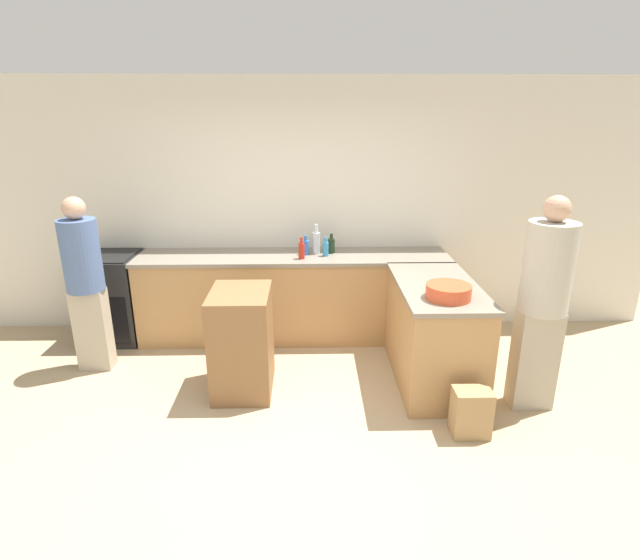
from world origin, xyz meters
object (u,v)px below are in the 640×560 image
at_px(hot_sauce_bottle, 302,250).
at_px(person_at_peninsula, 543,299).
at_px(mixing_bowl, 448,292).
at_px(wine_bottle_dark, 331,245).
at_px(island_table, 242,342).
at_px(paper_bag, 471,413).
at_px(water_bottle_blue, 306,247).
at_px(person_by_range, 85,279).
at_px(range_oven, 112,297).
at_px(vinegar_bottle_clear, 316,242).
at_px(dish_soap_bottle, 326,249).

height_order(hot_sauce_bottle, person_at_peninsula, person_at_peninsula).
xyz_separation_m(mixing_bowl, person_at_peninsula, (0.72, -0.10, -0.03)).
relative_size(wine_bottle_dark, person_at_peninsula, 0.12).
bearing_deg(island_table, paper_bag, -21.51).
relative_size(wine_bottle_dark, paper_bag, 0.55).
distance_m(water_bottle_blue, person_by_range, 2.13).
distance_m(range_oven, person_by_range, 0.81).
distance_m(person_by_range, person_at_peninsula, 3.95).
distance_m(mixing_bowl, person_at_peninsula, 0.73).
relative_size(vinegar_bottle_clear, person_at_peninsula, 0.18).
relative_size(hot_sauce_bottle, person_by_range, 0.14).
bearing_deg(range_oven, dish_soap_bottle, -1.10).
relative_size(hot_sauce_bottle, water_bottle_blue, 1.08).
xyz_separation_m(hot_sauce_bottle, person_at_peninsula, (1.91, -1.27, -0.06)).
bearing_deg(person_by_range, dish_soap_bottle, 16.01).
distance_m(island_table, hot_sauce_bottle, 1.22).
xyz_separation_m(mixing_bowl, vinegar_bottle_clear, (-1.04, 1.36, 0.07)).
relative_size(vinegar_bottle_clear, paper_bag, 0.83).
height_order(mixing_bowl, person_by_range, person_by_range).
bearing_deg(hot_sauce_bottle, person_by_range, -164.66).
xyz_separation_m(range_oven, paper_bag, (3.32, -1.81, -0.28)).
distance_m(mixing_bowl, hot_sauce_bottle, 1.67).
bearing_deg(water_bottle_blue, dish_soap_bottle, -16.06).
distance_m(hot_sauce_bottle, person_by_range, 2.04).
xyz_separation_m(island_table, paper_bag, (1.80, -0.71, -0.27)).
distance_m(wine_bottle_dark, person_at_peninsula, 2.18).
bearing_deg(island_table, hot_sauce_bottle, 62.23).
relative_size(range_oven, hot_sauce_bottle, 4.19).
xyz_separation_m(mixing_bowl, water_bottle_blue, (-1.15, 1.33, 0.02)).
distance_m(island_table, wine_bottle_dark, 1.54).
distance_m(range_oven, vinegar_bottle_clear, 2.26).
bearing_deg(mixing_bowl, water_bottle_blue, 130.91).
bearing_deg(person_at_peninsula, dish_soap_bottle, 140.59).
distance_m(range_oven, wine_bottle_dark, 2.40).
bearing_deg(mixing_bowl, person_at_peninsula, -8.00).
bearing_deg(person_by_range, range_oven, 94.98).
bearing_deg(hot_sauce_bottle, person_at_peninsula, -33.64).
distance_m(mixing_bowl, paper_bag, 0.94).
height_order(vinegar_bottle_clear, hot_sauce_bottle, vinegar_bottle_clear).
distance_m(water_bottle_blue, wine_bottle_dark, 0.28).
height_order(water_bottle_blue, person_at_peninsula, person_at_peninsula).
height_order(dish_soap_bottle, person_at_peninsula, person_at_peninsula).
height_order(vinegar_bottle_clear, wine_bottle_dark, vinegar_bottle_clear).
relative_size(mixing_bowl, vinegar_bottle_clear, 1.14).
distance_m(vinegar_bottle_clear, wine_bottle_dark, 0.17).
xyz_separation_m(mixing_bowl, hot_sauce_bottle, (-1.19, 1.17, 0.03)).
height_order(range_oven, island_table, range_oven).
height_order(wine_bottle_dark, paper_bag, wine_bottle_dark).
bearing_deg(person_by_range, person_at_peninsula, -10.69).
height_order(vinegar_bottle_clear, paper_bag, vinegar_bottle_clear).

